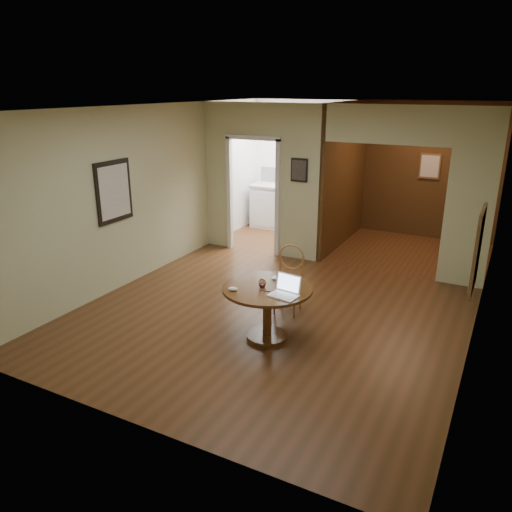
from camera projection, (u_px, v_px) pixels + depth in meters
The scene contains 11 objects.
floor at pixel (265, 319), 6.67m from camera, with size 5.00×5.00×0.00m, color #4B2D15.
room_shell at pixel (319, 183), 9.06m from camera, with size 5.20×7.50×5.00m.
dining_table at pixel (267, 301), 6.03m from camera, with size 1.09×1.09×0.68m.
chair at pixel (289, 275), 6.79m from camera, with size 0.44×0.44×0.93m.
open_laptop at pixel (286, 290), 5.74m from camera, with size 0.35×0.32×0.23m.
closed_laptop at pixel (281, 281), 6.13m from camera, with size 0.29×0.19×0.02m, color silver.
mouse at pixel (233, 289), 5.85m from camera, with size 0.12×0.07×0.05m, color white.
wine_glass at pixel (262, 283), 5.95m from camera, with size 0.09×0.09×0.10m, color white, non-canonical shape.
pen at pixel (265, 291), 5.85m from camera, with size 0.01×0.01×0.13m, color #0B0F51.
kitchen_cabinet at pixel (297, 209), 10.63m from camera, with size 2.06×0.60×0.94m.
grocery_bag at pixel (334, 184), 10.09m from camera, with size 0.26×0.22×0.26m, color beige.
Camera 1 is at (2.70, -5.40, 2.97)m, focal length 35.00 mm.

